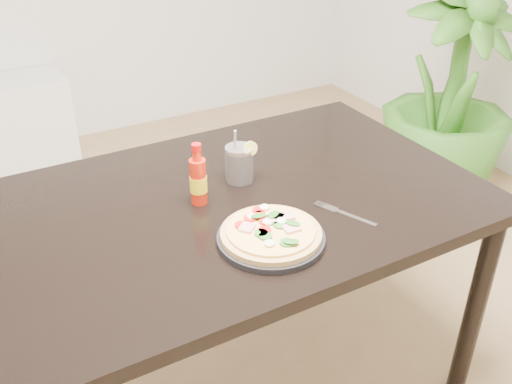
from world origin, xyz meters
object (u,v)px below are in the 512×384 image
dining_table (236,222)px  houseplant (451,92)px  plate (271,239)px  hot_sauce_bottle (198,180)px  pizza (271,231)px  cola_cup (239,164)px  fork (343,213)px

dining_table → houseplant: houseplant is taller
plate → houseplant: houseplant is taller
plate → hot_sauce_bottle: bearing=107.0°
pizza → hot_sauce_bottle: (-0.08, 0.26, 0.04)m
hot_sauce_bottle → houseplant: (1.62, 0.60, -0.24)m
hot_sauce_bottle → houseplant: bearing=20.2°
cola_cup → plate: bearing=-104.0°
houseplant → dining_table: bearing=-157.7°
fork → houseplant: 1.56m
pizza → hot_sauce_bottle: 0.27m
dining_table → plate: size_ratio=5.14×
cola_cup → houseplant: size_ratio=0.15×
pizza → fork: 0.23m
plate → pizza: pizza is taller
hot_sauce_bottle → cola_cup: size_ratio=1.04×
cola_cup → houseplant: (1.46, 0.54, -0.22)m
hot_sauce_bottle → fork: 0.40m
fork → plate: bearing=160.0°
fork → houseplant: houseplant is taller
dining_table → houseplant: size_ratio=1.21×
fork → houseplant: (1.31, 0.84, -0.17)m
dining_table → plate: plate is taller
hot_sauce_bottle → houseplant: 1.74m
dining_table → plate: (-0.02, -0.23, 0.09)m
plate → fork: bearing=3.1°
dining_table → pizza: bearing=-94.8°
pizza → cola_cup: cola_cup is taller
pizza → fork: bearing=2.5°
hot_sauce_bottle → pizza: bearing=-72.6°
hot_sauce_bottle → fork: hot_sauce_bottle is taller
houseplant → fork: bearing=-147.2°
dining_table → pizza: size_ratio=5.50×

